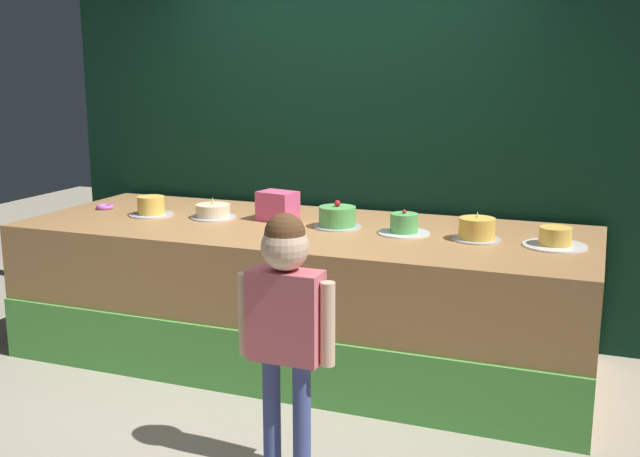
# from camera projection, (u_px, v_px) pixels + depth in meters

# --- Properties ---
(ground_plane) EXTENTS (12.00, 12.00, 0.00)m
(ground_plane) POSITION_uv_depth(u_px,v_px,m) (259.00, 397.00, 4.29)
(ground_plane) COLOR #ADA38E
(stage_platform) EXTENTS (3.57, 1.36, 0.87)m
(stage_platform) POSITION_uv_depth(u_px,v_px,m) (303.00, 293.00, 4.81)
(stage_platform) COLOR #B27F4C
(stage_platform) RESTS_ON ground_plane
(curtain_backdrop) EXTENTS (4.32, 0.08, 2.87)m
(curtain_backdrop) POSITION_uv_depth(u_px,v_px,m) (344.00, 126.00, 5.30)
(curtain_backdrop) COLOR black
(curtain_backdrop) RESTS_ON ground_plane
(child_figure) EXTENTS (0.47, 0.22, 1.22)m
(child_figure) POSITION_uv_depth(u_px,v_px,m) (286.00, 308.00, 3.37)
(child_figure) COLOR #3F4C8C
(child_figure) RESTS_ON ground_plane
(pink_box) EXTENTS (0.27, 0.22, 0.19)m
(pink_box) POSITION_uv_depth(u_px,v_px,m) (278.00, 206.00, 4.87)
(pink_box) COLOR #E85488
(pink_box) RESTS_ON stage_platform
(donut) EXTENTS (0.12, 0.12, 0.03)m
(donut) POSITION_uv_depth(u_px,v_px,m) (105.00, 207.00, 5.29)
(donut) COLOR #CC66D8
(donut) RESTS_ON stage_platform
(cake_far_left) EXTENTS (0.30, 0.30, 0.13)m
(cake_far_left) POSITION_uv_depth(u_px,v_px,m) (151.00, 207.00, 5.06)
(cake_far_left) COLOR silver
(cake_far_left) RESTS_ON stage_platform
(cake_left) EXTENTS (0.30, 0.30, 0.14)m
(cake_left) POSITION_uv_depth(u_px,v_px,m) (213.00, 212.00, 4.97)
(cake_left) COLOR silver
(cake_left) RESTS_ON stage_platform
(cake_center_left) EXTENTS (0.30, 0.30, 0.17)m
(cake_center_left) POSITION_uv_depth(u_px,v_px,m) (337.00, 217.00, 4.67)
(cake_center_left) COLOR silver
(cake_center_left) RESTS_ON stage_platform
(cake_center_right) EXTENTS (0.31, 0.31, 0.15)m
(cake_center_right) POSITION_uv_depth(u_px,v_px,m) (404.00, 225.00, 4.49)
(cake_center_right) COLOR white
(cake_center_right) RESTS_ON stage_platform
(cake_right) EXTENTS (0.28, 0.28, 0.17)m
(cake_right) POSITION_uv_depth(u_px,v_px,m) (477.00, 229.00, 4.33)
(cake_right) COLOR silver
(cake_right) RESTS_ON stage_platform
(cake_far_right) EXTENTS (0.35, 0.35, 0.11)m
(cake_far_right) POSITION_uv_depth(u_px,v_px,m) (555.00, 239.00, 4.18)
(cake_far_right) COLOR white
(cake_far_right) RESTS_ON stage_platform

